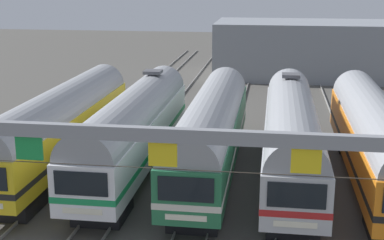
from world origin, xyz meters
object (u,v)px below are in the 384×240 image
object	(u,v)px
commuter_train_green	(211,130)
catenary_gantry	(163,165)
commuter_train_yellow	(61,124)
commuter_train_white	(135,127)
commuter_train_orange	(375,136)
commuter_train_stainless	(291,133)

from	to	relation	value
commuter_train_green	catenary_gantry	size ratio (longest dim) A/B	0.80
commuter_train_yellow	catenary_gantry	size ratio (longest dim) A/B	0.80
commuter_train_white	commuter_train_green	distance (m)	4.36
commuter_train_white	commuter_train_green	world-z (taller)	commuter_train_white
commuter_train_green	commuter_train_orange	bearing A→B (deg)	0.00
commuter_train_green	catenary_gantry	xyz separation A→B (m)	(-0.00, -13.49, 2.59)
commuter_train_yellow	commuter_train_white	world-z (taller)	commuter_train_white
catenary_gantry	commuter_train_green	bearing A→B (deg)	90.00
commuter_train_green	commuter_train_orange	size ratio (longest dim) A/B	1.00
commuter_train_orange	catenary_gantry	world-z (taller)	catenary_gantry
commuter_train_white	commuter_train_stainless	distance (m)	8.71
commuter_train_yellow	commuter_train_stainless	world-z (taller)	commuter_train_stainless
commuter_train_yellow	commuter_train_green	bearing A→B (deg)	0.00
commuter_train_white	catenary_gantry	size ratio (longest dim) A/B	0.80
catenary_gantry	commuter_train_yellow	bearing A→B (deg)	122.85
commuter_train_green	commuter_train_stainless	distance (m)	4.36
commuter_train_white	commuter_train_orange	distance (m)	13.07
commuter_train_white	commuter_train_orange	xyz separation A→B (m)	(13.07, -0.00, -0.00)
commuter_train_orange	catenary_gantry	distance (m)	16.27
commuter_train_orange	catenary_gantry	bearing A→B (deg)	-122.85
commuter_train_white	commuter_train_stainless	size ratio (longest dim) A/B	1.00
commuter_train_white	commuter_train_orange	bearing A→B (deg)	-0.02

